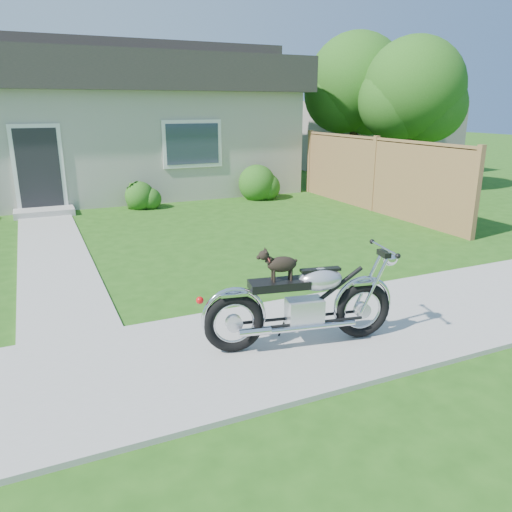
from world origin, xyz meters
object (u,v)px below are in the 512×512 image
(tree_far, at_px, (360,87))
(house, at_px, (84,121))
(fence, at_px, (374,174))
(tree_near, at_px, (418,93))
(potted_plant_right, at_px, (133,195))
(motorcycle_with_dog, at_px, (304,302))

(tree_far, bearing_deg, house, 167.95)
(house, height_order, tree_far, tree_far)
(fence, relative_size, tree_far, 1.32)
(house, bearing_deg, tree_near, -24.26)
(fence, distance_m, tree_near, 4.18)
(house, distance_m, potted_plant_right, 3.94)
(house, relative_size, tree_far, 2.51)
(tree_far, relative_size, potted_plant_right, 6.73)
(fence, bearing_deg, tree_far, 59.77)
(potted_plant_right, bearing_deg, tree_far, 10.83)
(house, xyz_separation_m, tree_near, (9.32, -4.20, 0.83))
(house, distance_m, tree_near, 10.25)
(tree_near, height_order, tree_far, tree_far)
(fence, relative_size, motorcycle_with_dog, 3.00)
(tree_near, height_order, potted_plant_right, tree_near)
(potted_plant_right, height_order, motorcycle_with_dog, motorcycle_with_dog)
(tree_far, relative_size, motorcycle_with_dog, 2.27)
(tree_near, distance_m, tree_far, 2.37)
(fence, relative_size, potted_plant_right, 8.88)
(tree_far, xyz_separation_m, motorcycle_with_dog, (-7.97, -10.31, -2.67))
(house, xyz_separation_m, fence, (6.30, -6.24, -1.22))
(house, bearing_deg, motorcycle_with_dog, -85.90)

